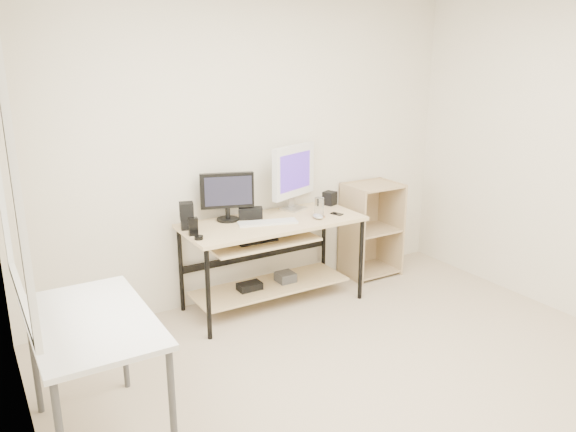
# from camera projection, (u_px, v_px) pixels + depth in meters

# --- Properties ---
(room) EXTENTS (4.01, 4.01, 2.62)m
(room) POSITION_uv_depth(u_px,v_px,m) (395.00, 198.00, 3.06)
(room) COLOR #C3B196
(room) RESTS_ON ground
(desk) EXTENTS (1.50, 0.65, 0.75)m
(desk) POSITION_uv_depth(u_px,v_px,m) (270.00, 245.00, 4.67)
(desk) COLOR beige
(desk) RESTS_ON ground
(side_table) EXTENTS (0.60, 1.00, 0.75)m
(side_table) POSITION_uv_depth(u_px,v_px,m) (92.00, 332.00, 2.94)
(side_table) COLOR white
(side_table) RESTS_ON ground
(shelf_unit) EXTENTS (0.50, 0.40, 0.90)m
(shelf_unit) POSITION_uv_depth(u_px,v_px,m) (369.00, 228.00, 5.40)
(shelf_unit) COLOR tan
(shelf_unit) RESTS_ON ground
(black_monitor) EXTENTS (0.43, 0.18, 0.40)m
(black_monitor) POSITION_uv_depth(u_px,v_px,m) (227.00, 193.00, 4.55)
(black_monitor) COLOR black
(black_monitor) RESTS_ON desk
(white_imac) EXTENTS (0.51, 0.25, 0.57)m
(white_imac) POSITION_uv_depth(u_px,v_px,m) (294.00, 173.00, 4.85)
(white_imac) COLOR silver
(white_imac) RESTS_ON desk
(keyboard) EXTENTS (0.50, 0.26, 0.02)m
(keyboard) POSITION_uv_depth(u_px,v_px,m) (268.00, 222.00, 4.53)
(keyboard) COLOR white
(keyboard) RESTS_ON desk
(mouse) EXTENTS (0.08, 0.13, 0.04)m
(mouse) POSITION_uv_depth(u_px,v_px,m) (318.00, 216.00, 4.66)
(mouse) COLOR #AFAFB4
(mouse) RESTS_ON desk
(center_speaker) EXTENTS (0.21, 0.16, 0.10)m
(center_speaker) POSITION_uv_depth(u_px,v_px,m) (250.00, 213.00, 4.65)
(center_speaker) COLOR black
(center_speaker) RESTS_ON desk
(speaker_left) EXTENTS (0.13, 0.13, 0.21)m
(speaker_left) POSITION_uv_depth(u_px,v_px,m) (187.00, 215.00, 4.37)
(speaker_left) COLOR black
(speaker_left) RESTS_ON desk
(speaker_right) EXTENTS (0.13, 0.13, 0.12)m
(speaker_right) POSITION_uv_depth(u_px,v_px,m) (330.00, 198.00, 5.08)
(speaker_right) COLOR black
(speaker_right) RESTS_ON desk
(audio_controller) EXTENTS (0.08, 0.06, 0.14)m
(audio_controller) POSITION_uv_depth(u_px,v_px,m) (193.00, 227.00, 4.22)
(audio_controller) COLOR black
(audio_controller) RESTS_ON desk
(volume_puck) EXTENTS (0.08, 0.08, 0.03)m
(volume_puck) POSITION_uv_depth(u_px,v_px,m) (199.00, 238.00, 4.15)
(volume_puck) COLOR black
(volume_puck) RESTS_ON desk
(smartphone) EXTENTS (0.09, 0.12, 0.01)m
(smartphone) POSITION_uv_depth(u_px,v_px,m) (337.00, 214.00, 4.79)
(smartphone) COLOR black
(smartphone) RESTS_ON desk
(coaster) EXTENTS (0.13, 0.13, 0.01)m
(coaster) POSITION_uv_depth(u_px,v_px,m) (319.00, 217.00, 4.71)
(coaster) COLOR #9E6C47
(coaster) RESTS_ON desk
(drinking_glass) EXTENTS (0.10, 0.10, 0.16)m
(drinking_glass) POSITION_uv_depth(u_px,v_px,m) (319.00, 207.00, 4.69)
(drinking_glass) COLOR white
(drinking_glass) RESTS_ON coaster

